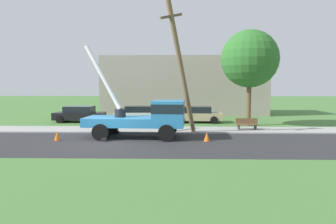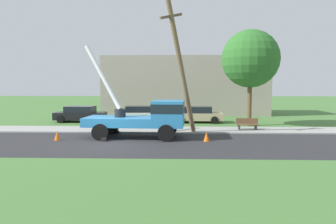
# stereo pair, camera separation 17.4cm
# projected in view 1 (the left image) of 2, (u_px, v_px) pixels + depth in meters

# --- Properties ---
(ground_plane) EXTENTS (120.00, 120.00, 0.00)m
(ground_plane) POSITION_uv_depth(u_px,v_px,m) (135.00, 120.00, 29.60)
(ground_plane) COLOR #477538
(road_asphalt) EXTENTS (80.00, 7.21, 0.01)m
(road_asphalt) POSITION_uv_depth(u_px,v_px,m) (107.00, 143.00, 17.65)
(road_asphalt) COLOR #2B2B2D
(road_asphalt) RESTS_ON ground
(sidewalk_strip) EXTENTS (80.00, 2.93, 0.10)m
(sidewalk_strip) POSITION_uv_depth(u_px,v_px,m) (122.00, 130.00, 22.69)
(sidewalk_strip) COLOR #9E9E99
(sidewalk_strip) RESTS_ON ground
(utility_truck) EXTENTS (6.75, 3.21, 5.98)m
(utility_truck) POSITION_uv_depth(u_px,v_px,m) (148.00, 116.00, 19.43)
(utility_truck) COLOR #2D84C6
(utility_truck) RESTS_ON ground
(leaning_utility_pole) EXTENTS (2.47, 2.33, 8.76)m
(leaning_utility_pole) POSITION_uv_depth(u_px,v_px,m) (181.00, 67.00, 20.32)
(leaning_utility_pole) COLOR brown
(leaning_utility_pole) RESTS_ON ground
(traffic_cone_ahead) EXTENTS (0.36, 0.36, 0.56)m
(traffic_cone_ahead) POSITION_uv_depth(u_px,v_px,m) (207.00, 137.00, 18.31)
(traffic_cone_ahead) COLOR orange
(traffic_cone_ahead) RESTS_ON ground
(traffic_cone_behind) EXTENTS (0.36, 0.36, 0.56)m
(traffic_cone_behind) POSITION_uv_depth(u_px,v_px,m) (57.00, 136.00, 18.60)
(traffic_cone_behind) COLOR orange
(traffic_cone_behind) RESTS_ON ground
(parked_sedan_black) EXTENTS (4.46, 2.12, 1.42)m
(parked_sedan_black) POSITION_uv_depth(u_px,v_px,m) (79.00, 114.00, 27.61)
(parked_sedan_black) COLOR black
(parked_sedan_black) RESTS_ON ground
(parked_sedan_white) EXTENTS (4.48, 2.16, 1.42)m
(parked_sedan_white) POSITION_uv_depth(u_px,v_px,m) (139.00, 114.00, 27.94)
(parked_sedan_white) COLOR silver
(parked_sedan_white) RESTS_ON ground
(parked_sedan_tan) EXTENTS (4.47, 2.14, 1.42)m
(parked_sedan_tan) POSITION_uv_depth(u_px,v_px,m) (197.00, 114.00, 27.37)
(parked_sedan_tan) COLOR tan
(parked_sedan_tan) RESTS_ON ground
(park_bench) EXTENTS (1.60, 0.45, 0.90)m
(park_bench) POSITION_uv_depth(u_px,v_px,m) (247.00, 124.00, 22.50)
(park_bench) COLOR brown
(park_bench) RESTS_ON ground
(roadside_tree_near) EXTENTS (4.61, 4.61, 7.70)m
(roadside_tree_near) POSITION_uv_depth(u_px,v_px,m) (250.00, 59.00, 24.77)
(roadside_tree_near) COLOR brown
(roadside_tree_near) RESTS_ON ground
(lowrise_building_backdrop) EXTENTS (18.00, 6.00, 6.40)m
(lowrise_building_backdrop) POSITION_uv_depth(u_px,v_px,m) (184.00, 86.00, 35.40)
(lowrise_building_backdrop) COLOR #A5998C
(lowrise_building_backdrop) RESTS_ON ground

